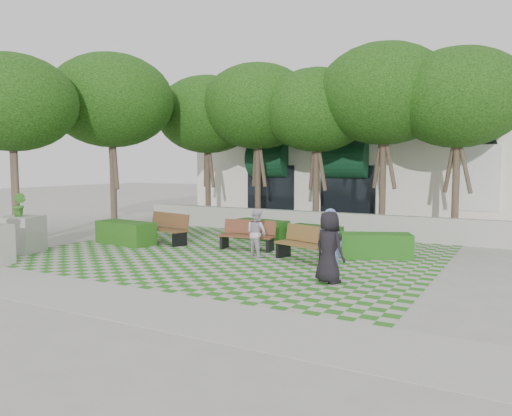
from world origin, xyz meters
The scene contains 18 objects.
ground centered at (0.00, 0.00, 0.00)m, with size 90.00×90.00×0.00m, color gray.
lawn centered at (0.00, 1.00, 0.01)m, with size 12.00×12.00×0.00m, color #2B721E.
sidewalk_south centered at (0.00, -4.70, 0.01)m, with size 16.00×2.00×0.01m, color #9E9B93.
sidewalk_west centered at (-7.20, 1.00, 0.01)m, with size 2.00×12.00×0.01m, color #9E9B93.
retaining_wall centered at (0.00, 6.20, 0.45)m, with size 15.00×0.36×0.90m, color #9E9B93.
bench_east centered at (2.41, 1.01, 0.48)m, with size 1.99×1.23×0.99m.
bench_mid centered at (-0.01, 1.85, 0.46)m, with size 1.86×0.80×0.95m.
bench_west centered at (-3.18, 1.61, 0.51)m, with size 2.10×1.13×1.05m.
hedge_east centered at (3.99, 2.50, 0.36)m, with size 2.05×0.82×0.72m, color #1C5215.
hedge_midright centered at (1.46, 4.02, 0.32)m, with size 1.82×0.73×0.64m, color #194512.
hedge_midleft centered at (-0.70, 4.04, 0.36)m, with size 2.03×0.81×0.71m, color #194813.
hedge_west centered at (-4.28, 0.80, 0.39)m, with size 2.22×0.89×0.78m, color #1F4D14.
planter_back centered at (-6.00, -2.00, 0.62)m, with size 1.43×1.43×1.87m.
person_blue centered at (3.74, -0.62, 0.85)m, with size 0.62×0.41×1.70m, color #6578B8.
person_dark centered at (3.91, -1.15, 0.84)m, with size 0.82×0.53×1.67m, color black.
person_white centered at (0.83, 0.96, 0.71)m, with size 0.69×0.54×1.41m, color silver.
tree_row centered at (-1.86, 5.95, 5.18)m, with size 17.70×13.40×7.41m.
building centered at (0.93, 14.08, 2.52)m, with size 18.00×8.92×5.15m.
Camera 1 is at (7.98, -11.94, 2.75)m, focal length 35.00 mm.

